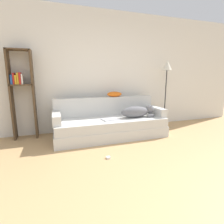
{
  "coord_description": "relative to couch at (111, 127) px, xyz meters",
  "views": [
    {
      "loc": [
        -1.09,
        -1.38,
        1.25
      ],
      "look_at": [
        0.0,
        1.89,
        0.55
      ],
      "focal_mm": 28.0,
      "sensor_mm": 36.0,
      "label": 1
    }
  ],
  "objects": [
    {
      "name": "ground_plane",
      "position": [
        -0.0,
        -1.99,
        -0.2
      ],
      "size": [
        20.0,
        20.0,
        0.0
      ],
      "primitive_type": "plane",
      "color": "tan"
    },
    {
      "name": "couch",
      "position": [
        0.0,
        0.0,
        0.0
      ],
      "size": [
        2.29,
        0.87,
        0.4
      ],
      "color": "silver",
      "rests_on": "ground_plane"
    },
    {
      "name": "wall_back",
      "position": [
        -0.0,
        0.67,
        1.15
      ],
      "size": [
        7.88,
        0.06,
        2.7
      ],
      "color": "silver",
      "rests_on": "ground_plane"
    },
    {
      "name": "throw_pillow",
      "position": [
        0.21,
        0.37,
        0.66
      ],
      "size": [
        0.34,
        0.21,
        0.12
      ],
      "color": "orange",
      "rests_on": "couch_backrest"
    },
    {
      "name": "bookshelf",
      "position": [
        -1.69,
        0.48,
        0.8
      ],
      "size": [
        0.44,
        0.26,
        1.76
      ],
      "color": "#4C3823",
      "rests_on": "ground_plane"
    },
    {
      "name": "laptop",
      "position": [
        -0.04,
        -0.11,
        0.21
      ],
      "size": [
        0.38,
        0.29,
        0.02
      ],
      "rotation": [
        0.0,
        0.0,
        0.19
      ],
      "color": "silver",
      "rests_on": "couch"
    },
    {
      "name": "floor_lamp",
      "position": [
        1.56,
        0.35,
        1.17
      ],
      "size": [
        0.23,
        0.23,
        1.63
      ],
      "color": "#232326",
      "rests_on": "ground_plane"
    },
    {
      "name": "couch_backrest",
      "position": [
        0.0,
        0.36,
        0.4
      ],
      "size": [
        2.25,
        0.15,
        0.4
      ],
      "color": "silver",
      "rests_on": "couch"
    },
    {
      "name": "dog",
      "position": [
        0.57,
        -0.09,
        0.32
      ],
      "size": [
        0.75,
        0.26,
        0.25
      ],
      "color": "slate",
      "rests_on": "couch"
    },
    {
      "name": "couch_arm_left",
      "position": [
        -1.07,
        -0.01,
        0.29
      ],
      "size": [
        0.15,
        0.68,
        0.18
      ],
      "color": "silver",
      "rests_on": "couch"
    },
    {
      "name": "couch_arm_right",
      "position": [
        1.07,
        -0.01,
        0.29
      ],
      "size": [
        0.15,
        0.68,
        0.18
      ],
      "color": "silver",
      "rests_on": "couch"
    },
    {
      "name": "power_adapter",
      "position": [
        -0.35,
        -0.96,
        -0.18
      ],
      "size": [
        0.06,
        0.06,
        0.03
      ],
      "color": "silver",
      "rests_on": "ground_plane"
    }
  ]
}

